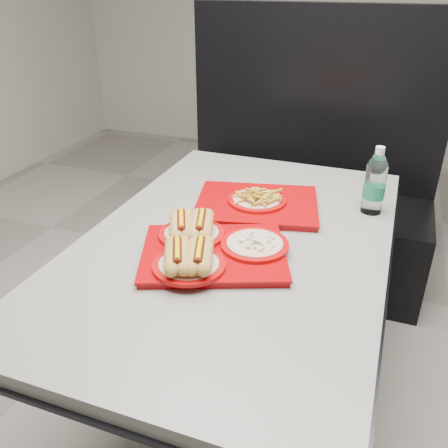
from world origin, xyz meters
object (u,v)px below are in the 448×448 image
(tray_near, at_px, (208,247))
(water_bottle, at_px, (375,184))
(tray_far, at_px, (257,201))
(booth_bench, at_px, (302,199))
(diner_table, at_px, (236,282))

(tray_near, bearing_deg, water_bottle, 48.46)
(tray_near, relative_size, tray_far, 1.04)
(booth_bench, bearing_deg, tray_far, -90.12)
(diner_table, xyz_separation_m, tray_near, (-0.04, -0.14, 0.20))
(water_bottle, bearing_deg, tray_far, -164.06)
(diner_table, height_order, water_bottle, water_bottle)
(diner_table, bearing_deg, booth_bench, 90.00)
(diner_table, relative_size, tray_near, 2.89)
(tray_near, distance_m, water_bottle, 0.62)
(booth_bench, distance_m, tray_near, 1.29)
(booth_bench, bearing_deg, diner_table, -90.00)
(diner_table, distance_m, water_bottle, 0.56)
(diner_table, height_order, tray_near, tray_near)
(booth_bench, xyz_separation_m, water_bottle, (0.37, -0.77, 0.45))
(tray_near, xyz_separation_m, water_bottle, (0.41, 0.46, 0.07))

